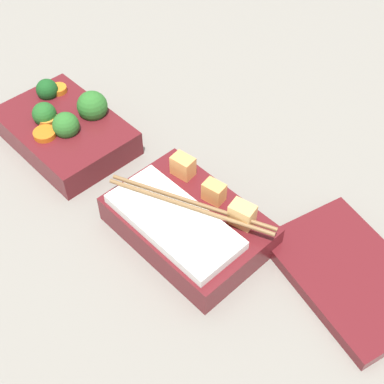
# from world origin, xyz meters

# --- Properties ---
(ground_plane) EXTENTS (3.00, 3.00, 0.00)m
(ground_plane) POSITION_xyz_m (0.00, 0.00, 0.00)
(ground_plane) COLOR gray
(bento_tray_vegetable) EXTENTS (0.19, 0.13, 0.07)m
(bento_tray_vegetable) POSITION_xyz_m (-0.11, -0.01, 0.02)
(bento_tray_vegetable) COLOR maroon
(bento_tray_vegetable) RESTS_ON ground_plane
(bento_tray_rice) EXTENTS (0.19, 0.13, 0.07)m
(bento_tray_rice) POSITION_xyz_m (0.13, 0.00, 0.02)
(bento_tray_rice) COLOR maroon
(bento_tray_rice) RESTS_ON ground_plane
(bento_lid) EXTENTS (0.21, 0.16, 0.02)m
(bento_lid) POSITION_xyz_m (0.30, 0.09, 0.01)
(bento_lid) COLOR maroon
(bento_lid) RESTS_ON ground_plane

